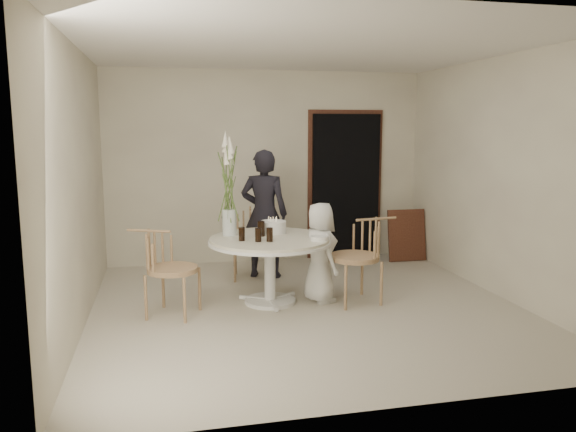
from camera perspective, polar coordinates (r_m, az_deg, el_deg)
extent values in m
plane|color=beige|center=(6.10, 1.89, -9.25)|extent=(4.50, 4.50, 0.00)
plane|color=white|center=(5.85, 2.03, 16.75)|extent=(4.50, 4.50, 0.00)
plane|color=beige|center=(8.01, -2.09, 4.98)|extent=(4.50, 0.00, 4.50)
plane|color=beige|center=(3.70, 10.72, 0.12)|extent=(4.50, 0.00, 4.50)
plane|color=beige|center=(5.69, -20.56, 2.77)|extent=(0.00, 4.50, 4.50)
plane|color=beige|center=(6.75, 20.83, 3.65)|extent=(0.00, 4.50, 4.50)
cube|color=black|center=(8.27, 5.87, 2.98)|extent=(1.00, 0.10, 2.10)
cube|color=brown|center=(8.30, 5.79, 3.42)|extent=(1.12, 0.03, 2.22)
cylinder|color=silver|center=(6.26, -1.83, -8.60)|extent=(0.56, 0.56, 0.04)
cylinder|color=silver|center=(6.17, -1.84, -5.72)|extent=(0.12, 0.12, 0.65)
cylinder|color=silver|center=(6.09, -1.86, -2.62)|extent=(1.33, 1.33, 0.03)
cylinder|color=beige|center=(6.08, -1.86, -2.39)|extent=(1.30, 1.30, 0.04)
cube|color=brown|center=(8.28, 11.97, -1.92)|extent=(0.56, 0.17, 0.74)
cylinder|color=#A37758|center=(7.02, -5.43, -4.93)|extent=(0.03, 0.03, 0.45)
cylinder|color=#A37758|center=(7.02, -2.15, -4.89)|extent=(0.03, 0.03, 0.45)
cylinder|color=#A37758|center=(7.41, -5.36, -4.18)|extent=(0.03, 0.03, 0.45)
cylinder|color=#A37758|center=(7.41, -2.26, -4.15)|extent=(0.03, 0.03, 0.45)
cylinder|color=#A37758|center=(7.16, -3.82, -2.62)|extent=(0.50, 0.50, 0.05)
cylinder|color=#A37758|center=(6.34, 4.09, -6.27)|extent=(0.03, 0.03, 0.49)
cylinder|color=#A37758|center=(5.97, 5.88, -7.27)|extent=(0.03, 0.03, 0.49)
cylinder|color=#A37758|center=(6.53, 7.52, -5.87)|extent=(0.03, 0.03, 0.49)
cylinder|color=#A37758|center=(6.17, 9.47, -6.80)|extent=(0.03, 0.03, 0.49)
cylinder|color=#A37758|center=(6.19, 6.78, -4.18)|extent=(0.54, 0.54, 0.05)
cylinder|color=#A37758|center=(5.65, -10.47, -8.44)|extent=(0.03, 0.03, 0.46)
cylinder|color=#A37758|center=(6.02, -8.98, -7.32)|extent=(0.03, 0.03, 0.46)
cylinder|color=#A37758|center=(5.82, -14.25, -8.07)|extent=(0.03, 0.03, 0.46)
cylinder|color=#A37758|center=(6.17, -12.57, -7.01)|extent=(0.03, 0.03, 0.46)
cylinder|color=#A37758|center=(5.85, -11.64, -5.33)|extent=(0.51, 0.51, 0.05)
imported|color=black|center=(7.15, -2.43, 0.22)|extent=(0.70, 0.58, 1.64)
imported|color=silver|center=(6.18, 3.28, -3.72)|extent=(0.45, 0.60, 1.10)
cylinder|color=white|center=(6.32, -1.52, -1.13)|extent=(0.29, 0.29, 0.14)
cylinder|color=#FFDDA1|center=(6.31, -1.52, -0.29)|extent=(0.01, 0.01, 0.05)
cylinder|color=#FFDDA1|center=(6.35, -1.17, -0.23)|extent=(0.01, 0.01, 0.05)
cylinder|color=#FFDDA1|center=(6.32, -1.97, -0.27)|extent=(0.01, 0.01, 0.05)
cylinder|color=#FFDDA1|center=(6.27, -1.23, -0.35)|extent=(0.01, 0.01, 0.05)
cylinder|color=#FFDDA1|center=(6.27, -1.77, -0.35)|extent=(0.01, 0.01, 0.05)
cylinder|color=black|center=(5.86, -3.04, -1.93)|extent=(0.09, 0.09, 0.14)
cylinder|color=black|center=(5.86, -1.88, -1.91)|extent=(0.07, 0.07, 0.15)
cylinder|color=black|center=(5.92, -4.72, -1.84)|extent=(0.07, 0.07, 0.14)
cylinder|color=black|center=(6.15, -2.74, -1.29)|extent=(0.09, 0.09, 0.17)
cylinder|color=white|center=(5.93, 3.20, -2.27)|extent=(0.23, 0.23, 0.05)
cylinder|color=silver|center=(6.21, -5.98, -0.65)|extent=(0.16, 0.16, 0.29)
cylinder|color=#49642B|center=(6.17, -5.75, 2.69)|extent=(0.01, 0.01, 0.73)
cone|color=white|center=(6.14, -5.80, 6.06)|extent=(0.07, 0.07, 0.19)
cylinder|color=#49642B|center=(6.19, -5.90, 3.00)|extent=(0.01, 0.01, 0.79)
cone|color=white|center=(6.16, -5.96, 6.65)|extent=(0.07, 0.07, 0.19)
cylinder|color=#49642B|center=(6.18, -6.15, 3.28)|extent=(0.01, 0.01, 0.85)
cone|color=white|center=(6.16, -6.22, 7.23)|extent=(0.07, 0.07, 0.19)
cylinder|color=#49642B|center=(6.16, -6.32, 3.55)|extent=(0.01, 0.01, 0.91)
cone|color=white|center=(6.14, -6.40, 7.80)|extent=(0.07, 0.07, 0.19)
cylinder|color=#49642B|center=(6.14, -6.27, 2.66)|extent=(0.01, 0.01, 0.73)
cone|color=white|center=(6.12, -6.33, 6.04)|extent=(0.07, 0.07, 0.19)
cylinder|color=#49642B|center=(6.13, -6.05, 2.94)|extent=(0.01, 0.01, 0.79)
cone|color=white|center=(6.10, -6.11, 6.63)|extent=(0.07, 0.07, 0.19)
cylinder|color=#49642B|center=(6.14, -5.82, 3.24)|extent=(0.01, 0.01, 0.85)
cone|color=white|center=(6.11, -5.89, 7.22)|extent=(0.07, 0.07, 0.19)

